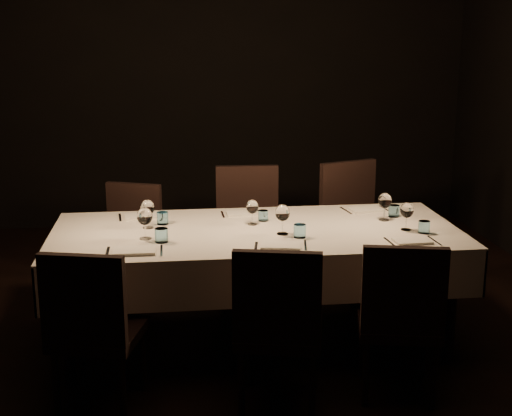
{
  "coord_description": "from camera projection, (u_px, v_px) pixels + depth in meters",
  "views": [
    {
      "loc": [
        -0.52,
        -4.22,
        1.97
      ],
      "look_at": [
        0.0,
        0.0,
        0.9
      ],
      "focal_mm": 50.0,
      "sensor_mm": 36.0,
      "label": 1
    }
  ],
  "objects": [
    {
      "name": "room",
      "position": [
        256.0,
        111.0,
        4.24
      ],
      "size": [
        5.01,
        6.01,
        3.01
      ],
      "color": "black",
      "rests_on": "ground"
    },
    {
      "name": "dining_table",
      "position": [
        256.0,
        241.0,
        4.44
      ],
      "size": [
        2.52,
        1.12,
        0.76
      ],
      "color": "black",
      "rests_on": "ground"
    },
    {
      "name": "chair_near_left",
      "position": [
        92.0,
        324.0,
        3.65
      ],
      "size": [
        0.53,
        0.53,
        0.91
      ],
      "rotation": [
        0.0,
        0.0,
        2.88
      ],
      "color": "black",
      "rests_on": "ground"
    },
    {
      "name": "place_setting_near_left",
      "position": [
        146.0,
        231.0,
        4.12
      ],
      "size": [
        0.34,
        0.41,
        0.19
      ],
      "rotation": [
        0.0,
        0.0,
        0.0
      ],
      "color": "silver",
      "rests_on": "dining_table"
    },
    {
      "name": "chair_near_center",
      "position": [
        278.0,
        322.0,
        3.66
      ],
      "size": [
        0.53,
        0.53,
        0.92
      ],
      "rotation": [
        0.0,
        0.0,
        2.92
      ],
      "color": "black",
      "rests_on": "ground"
    },
    {
      "name": "place_setting_near_center",
      "position": [
        286.0,
        227.0,
        4.21
      ],
      "size": [
        0.35,
        0.41,
        0.19
      ],
      "rotation": [
        0.0,
        0.0,
        -0.17
      ],
      "color": "silver",
      "rests_on": "dining_table"
    },
    {
      "name": "chair_near_right",
      "position": [
        400.0,
        313.0,
        3.79
      ],
      "size": [
        0.52,
        0.52,
        0.9
      ],
      "rotation": [
        0.0,
        0.0,
        2.93
      ],
      "color": "black",
      "rests_on": "ground"
    },
    {
      "name": "place_setting_near_right",
      "position": [
        412.0,
        223.0,
        4.31
      ],
      "size": [
        0.32,
        0.4,
        0.17
      ],
      "rotation": [
        0.0,
        0.0,
        0.06
      ],
      "color": "silver",
      "rests_on": "dining_table"
    },
    {
      "name": "chair_far_left",
      "position": [
        130.0,
        238.0,
        5.21
      ],
      "size": [
        0.54,
        0.54,
        0.87
      ],
      "rotation": [
        0.0,
        0.0,
        -0.37
      ],
      "color": "black",
      "rests_on": "ground"
    },
    {
      "name": "place_setting_far_left",
      "position": [
        149.0,
        213.0,
        4.54
      ],
      "size": [
        0.33,
        0.4,
        0.18
      ],
      "rotation": [
        0.0,
        0.0,
        0.09
      ],
      "color": "silver",
      "rests_on": "dining_table"
    },
    {
      "name": "chair_far_center",
      "position": [
        248.0,
        227.0,
        5.32
      ],
      "size": [
        0.49,
        0.49,
        0.98
      ],
      "rotation": [
        0.0,
        0.0,
        -0.04
      ],
      "color": "black",
      "rests_on": "ground"
    },
    {
      "name": "place_setting_far_center",
      "position": [
        251.0,
        211.0,
        4.62
      ],
      "size": [
        0.29,
        0.39,
        0.16
      ],
      "rotation": [
        0.0,
        0.0,
        0.02
      ],
      "color": "silver",
      "rests_on": "dining_table"
    },
    {
      "name": "chair_far_right",
      "position": [
        356.0,
        223.0,
        5.4
      ],
      "size": [
        0.61,
        0.61,
        1.0
      ],
      "rotation": [
        0.0,
        0.0,
        0.35
      ],
      "color": "black",
      "rests_on": "ground"
    },
    {
      "name": "place_setting_far_right",
      "position": [
        381.0,
        206.0,
        4.72
      ],
      "size": [
        0.34,
        0.4,
        0.18
      ],
      "rotation": [
        0.0,
        0.0,
        0.16
      ],
      "color": "silver",
      "rests_on": "dining_table"
    }
  ]
}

